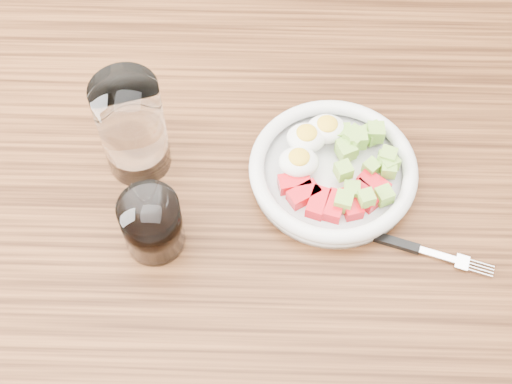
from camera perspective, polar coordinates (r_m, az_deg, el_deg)
ground at (r=1.70m, az=0.34°, el=-14.32°), size 4.00×4.00×0.00m
dining_table at (r=1.08m, az=0.52°, el=-4.04°), size 1.50×0.90×0.77m
bowl at (r=1.01m, az=6.18°, el=1.92°), size 0.24×0.24×0.05m
fork at (r=0.98m, az=11.81°, el=-4.20°), size 0.19×0.07×0.01m
water_glass at (r=0.98m, az=-9.88°, el=5.12°), size 0.09×0.09×0.16m
coffee_glass at (r=0.94m, az=-8.32°, el=-2.58°), size 0.08×0.08×0.09m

